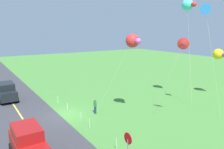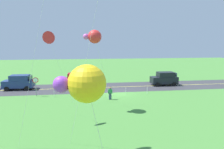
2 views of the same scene
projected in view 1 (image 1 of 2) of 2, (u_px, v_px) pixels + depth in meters
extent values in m
cube|color=#478438|center=(65.00, 115.00, 23.53)|extent=(120.00, 120.00, 0.10)
cube|color=#38383D|center=(26.00, 123.00, 21.38)|extent=(120.00, 7.00, 0.00)
cube|color=#E5E04C|center=(26.00, 123.00, 21.38)|extent=(120.00, 0.16, 0.00)
cube|color=maroon|center=(28.00, 146.00, 15.56)|extent=(4.40, 1.90, 1.10)
cube|color=maroon|center=(27.00, 132.00, 15.57)|extent=(2.73, 1.75, 0.80)
cube|color=#334756|center=(30.00, 138.00, 14.68)|extent=(0.10, 1.62, 0.64)
cube|color=#334756|center=(22.00, 124.00, 16.90)|extent=(0.10, 1.62, 0.60)
cylinder|color=black|center=(37.00, 141.00, 17.35)|extent=(0.68, 0.22, 0.68)
cylinder|color=black|center=(11.00, 148.00, 16.33)|extent=(0.68, 0.22, 0.68)
cube|color=black|center=(7.00, 94.00, 28.18)|extent=(4.40, 1.90, 1.10)
cube|color=black|center=(6.00, 86.00, 28.19)|extent=(2.73, 1.75, 0.80)
cube|color=#334756|center=(7.00, 88.00, 27.30)|extent=(0.10, 1.62, 0.64)
cube|color=#334756|center=(4.00, 83.00, 29.52)|extent=(0.10, 1.62, 0.60)
cylinder|color=black|center=(18.00, 99.00, 27.62)|extent=(0.68, 0.22, 0.68)
cylinder|color=black|center=(1.00, 102.00, 26.60)|extent=(0.68, 0.22, 0.68)
cylinder|color=black|center=(13.00, 94.00, 29.97)|extent=(0.68, 0.22, 0.68)
cylinder|color=red|center=(128.00, 138.00, 13.90)|extent=(0.76, 0.04, 0.76)
cylinder|color=white|center=(128.00, 138.00, 13.91)|extent=(0.62, 0.01, 0.62)
cylinder|color=navy|center=(95.00, 110.00, 23.88)|extent=(0.16, 0.16, 0.82)
cylinder|color=navy|center=(96.00, 110.00, 23.73)|extent=(0.16, 0.16, 0.82)
cube|color=#338C4C|center=(95.00, 104.00, 23.67)|extent=(0.36, 0.22, 0.56)
cylinder|color=#338C4C|center=(94.00, 104.00, 23.88)|extent=(0.10, 0.10, 0.52)
cylinder|color=#338C4C|center=(96.00, 105.00, 23.48)|extent=(0.10, 0.10, 0.52)
sphere|color=brown|center=(95.00, 100.00, 23.59)|extent=(0.22, 0.22, 0.22)
cylinder|color=silver|center=(113.00, 78.00, 23.17)|extent=(2.03, 3.30, 7.76)
sphere|color=red|center=(132.00, 41.00, 22.45)|extent=(1.40, 1.40, 1.40)
sphere|color=#D859BF|center=(138.00, 41.00, 21.71)|extent=(0.60, 0.60, 0.60)
cylinder|color=silver|center=(167.00, 82.00, 21.82)|extent=(2.27, 1.34, 7.58)
cone|color=red|center=(183.00, 44.00, 20.50)|extent=(1.07, 0.76, 1.11)
cylinder|color=silver|center=(213.00, 63.00, 22.94)|extent=(2.29, 0.81, 10.89)
cone|color=#2D8CE5|center=(206.00, 9.00, 22.58)|extent=(1.12, 0.61, 1.11)
cylinder|color=silver|center=(190.00, 55.00, 26.18)|extent=(2.49, 1.14, 11.74)
sphere|color=#4CD8D8|center=(187.00, 5.00, 26.33)|extent=(1.40, 1.40, 1.40)
sphere|color=red|center=(194.00, 4.00, 25.59)|extent=(0.60, 0.60, 0.60)
cylinder|color=silver|center=(214.00, 74.00, 30.70)|extent=(1.25, 1.11, 5.69)
sphere|color=yellow|center=(218.00, 54.00, 29.33)|extent=(1.40, 1.40, 1.40)
cylinder|color=silver|center=(58.00, 100.00, 27.20)|extent=(0.05, 0.05, 0.90)
cylinder|color=silver|center=(67.00, 107.00, 24.67)|extent=(0.05, 0.05, 0.90)
cylinder|color=silver|center=(81.00, 117.00, 21.82)|extent=(0.05, 0.05, 0.90)
cylinder|color=silver|center=(89.00, 123.00, 20.34)|extent=(0.05, 0.05, 0.90)
cylinder|color=silver|center=(116.00, 144.00, 16.69)|extent=(0.05, 0.05, 0.90)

